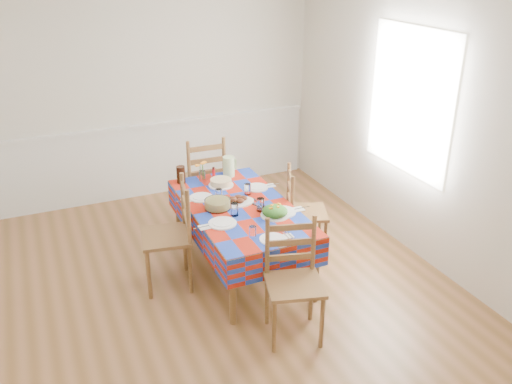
% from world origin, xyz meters
% --- Properties ---
extents(room, '(4.58, 5.08, 2.78)m').
position_xyz_m(room, '(0.00, 0.00, 1.35)').
color(room, brown).
rests_on(room, ground).
extents(wainscot, '(4.41, 0.06, 0.92)m').
position_xyz_m(wainscot, '(0.00, 2.48, 0.49)').
color(wainscot, white).
rests_on(wainscot, room).
extents(window_right, '(0.00, 1.40, 1.40)m').
position_xyz_m(window_right, '(2.23, 0.30, 1.50)').
color(window_right, white).
rests_on(window_right, room).
extents(dining_table, '(0.92, 1.70, 0.66)m').
position_xyz_m(dining_table, '(0.52, 0.43, 0.59)').
color(dining_table, brown).
rests_on(dining_table, room).
extents(setting_near_head, '(0.35, 0.23, 0.10)m').
position_xyz_m(setting_near_head, '(0.48, -0.23, 0.69)').
color(setting_near_head, white).
rests_on(setting_near_head, dining_table).
extents(setting_left_near, '(0.45, 0.27, 0.12)m').
position_xyz_m(setting_left_near, '(0.29, 0.20, 0.69)').
color(setting_left_near, white).
rests_on(setting_left_near, dining_table).
extents(setting_left_far, '(0.42, 0.25, 0.11)m').
position_xyz_m(setting_left_far, '(0.29, 0.70, 0.69)').
color(setting_left_far, white).
rests_on(setting_left_far, dining_table).
extents(setting_right_near, '(0.48, 0.28, 0.12)m').
position_xyz_m(setting_right_near, '(0.76, 0.18, 0.69)').
color(setting_right_near, white).
rests_on(setting_right_near, dining_table).
extents(setting_right_far, '(0.43, 0.25, 0.11)m').
position_xyz_m(setting_right_far, '(0.78, 0.70, 0.69)').
color(setting_right_far, white).
rests_on(setting_right_far, dining_table).
extents(meat_platter, '(0.32, 0.23, 0.06)m').
position_xyz_m(meat_platter, '(0.52, 0.50, 0.69)').
color(meat_platter, white).
rests_on(meat_platter, dining_table).
extents(salad_platter, '(0.26, 0.26, 0.11)m').
position_xyz_m(salad_platter, '(0.72, 0.11, 0.70)').
color(salad_platter, white).
rests_on(salad_platter, dining_table).
extents(pasta_bowl, '(0.24, 0.24, 0.09)m').
position_xyz_m(pasta_bowl, '(0.31, 0.46, 0.71)').
color(pasta_bowl, white).
rests_on(pasta_bowl, dining_table).
extents(cake, '(0.25, 0.25, 0.07)m').
position_xyz_m(cake, '(0.52, 0.94, 0.70)').
color(cake, white).
rests_on(cake, dining_table).
extents(serving_utensils, '(0.13, 0.30, 0.01)m').
position_xyz_m(serving_utensils, '(0.69, 0.37, 0.67)').
color(serving_utensils, black).
rests_on(serving_utensils, dining_table).
extents(flower_vase, '(0.14, 0.11, 0.22)m').
position_xyz_m(flower_vase, '(0.38, 1.12, 0.75)').
color(flower_vase, white).
rests_on(flower_vase, dining_table).
extents(hot_sauce, '(0.03, 0.03, 0.13)m').
position_xyz_m(hot_sauce, '(0.51, 1.13, 0.73)').
color(hot_sauce, '#B50E12').
rests_on(hot_sauce, dining_table).
extents(green_pitcher, '(0.12, 0.12, 0.21)m').
position_xyz_m(green_pitcher, '(0.68, 1.15, 0.77)').
color(green_pitcher, '#BADD9C').
rests_on(green_pitcher, dining_table).
extents(tea_pitcher, '(0.09, 0.09, 0.18)m').
position_xyz_m(tea_pitcher, '(0.18, 1.17, 0.75)').
color(tea_pitcher, black).
rests_on(tea_pitcher, dining_table).
extents(name_card, '(0.06, 0.02, 0.01)m').
position_xyz_m(name_card, '(0.54, -0.41, 0.67)').
color(name_card, white).
rests_on(name_card, dining_table).
extents(chair_near, '(0.52, 0.51, 0.97)m').
position_xyz_m(chair_near, '(0.53, -0.64, 0.48)').
color(chair_near, brown).
rests_on(chair_near, room).
extents(chair_far, '(0.47, 0.45, 1.03)m').
position_xyz_m(chair_far, '(0.52, 1.49, 0.51)').
color(chair_far, brown).
rests_on(chair_far, room).
extents(chair_left, '(0.50, 0.51, 1.01)m').
position_xyz_m(chair_left, '(-0.15, 0.42, 0.50)').
color(chair_left, brown).
rests_on(chair_left, room).
extents(chair_right, '(0.50, 0.51, 0.91)m').
position_xyz_m(chair_right, '(1.20, 0.45, 0.45)').
color(chair_right, brown).
rests_on(chair_right, room).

